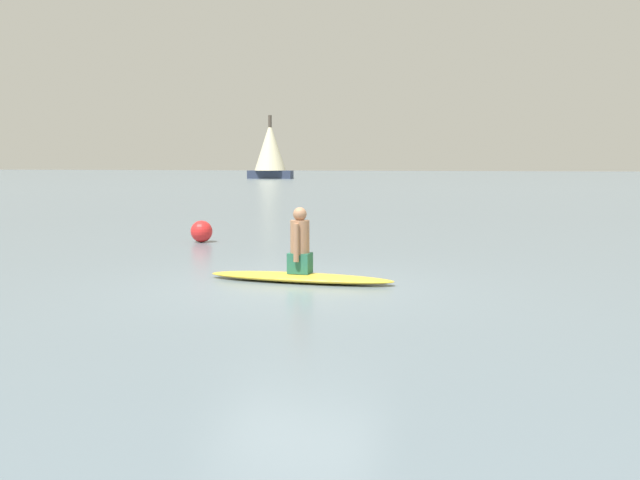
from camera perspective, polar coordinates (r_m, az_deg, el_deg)
The scene contains 5 objects.
ground_plane at distance 10.82m, azimuth -1.98°, elevation -3.59°, with size 400.00×400.00×0.00m, color slate.
surfboard at distance 11.20m, azimuth -1.56°, elevation -2.93°, with size 2.94×0.61×0.13m, color gold.
person_paddler at distance 11.13m, azimuth -1.57°, elevation -0.27°, with size 0.44×0.35×1.01m.
sailboat_distant at distance 94.65m, azimuth -3.90°, elevation 7.09°, with size 4.57×5.93×8.06m.
buoy_marker at distance 17.08m, azimuth -9.20°, elevation 0.67°, with size 0.50×0.50×0.50m, color red.
Camera 1 is at (9.89, 4.02, 1.78)m, focal length 41.15 mm.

